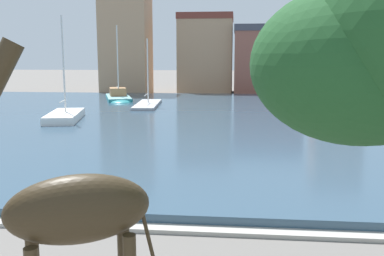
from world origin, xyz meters
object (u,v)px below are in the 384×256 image
giraffe_statue (67,218)px  sailboat_teal (119,98)px  sailboat_white (66,117)px  mooring_bollard (118,223)px  sailboat_grey (149,105)px

giraffe_statue → sailboat_teal: sailboat_teal is taller
giraffe_statue → sailboat_white: (-9.88, 24.47, -2.22)m
sailboat_teal → mooring_bollard: size_ratio=16.59×
sailboat_teal → sailboat_white: bearing=-89.8°
sailboat_grey → mooring_bollard: size_ratio=17.31×
sailboat_grey → mooring_bollard: (4.80, -27.94, -0.08)m
sailboat_grey → sailboat_white: bearing=-113.4°
giraffe_statue → mooring_bollard: bearing=99.8°
giraffe_statue → sailboat_teal: 39.91m
sailboat_teal → mooring_bollard: sailboat_teal is taller
sailboat_teal → sailboat_white: size_ratio=1.10×
sailboat_teal → mooring_bollard: (8.90, -32.69, -0.26)m
sailboat_teal → sailboat_white: sailboat_teal is taller
mooring_bollard → giraffe_statue: bearing=-80.2°
mooring_bollard → sailboat_grey: bearing=99.7°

